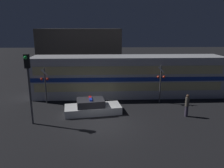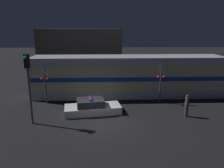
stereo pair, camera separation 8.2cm
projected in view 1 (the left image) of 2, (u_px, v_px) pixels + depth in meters
ground_plane at (103, 125)px, 14.76m from camera, size 120.00×120.00×0.00m
train at (127, 76)px, 20.79m from camera, size 17.74×2.91×3.80m
police_car at (92, 107)px, 16.71m from camera, size 4.45×2.34×1.24m
pedestrian at (187, 105)px, 15.96m from camera, size 0.28×0.28×1.69m
crossing_signal_near at (161, 81)px, 18.67m from camera, size 0.72×0.30×3.33m
crossing_signal_far at (45, 83)px, 18.51m from camera, size 0.72×0.30×3.12m
traffic_light_corner at (28, 77)px, 14.12m from camera, size 0.30×0.46×4.76m
building_left at (81, 54)px, 27.59m from camera, size 9.69×6.21×6.26m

